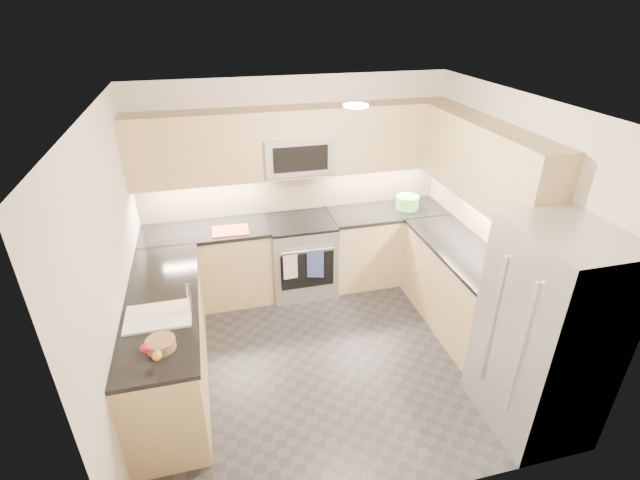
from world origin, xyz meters
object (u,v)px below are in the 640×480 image
(microwave, at_px, (297,153))
(utensil_bowl, at_px, (407,202))
(gas_range, at_px, (301,256))
(cutting_board, at_px, (231,231))
(fruit_basket, at_px, (161,344))
(refrigerator, at_px, (546,334))

(microwave, relative_size, utensil_bowl, 2.75)
(gas_range, bearing_deg, cutting_board, -173.51)
(utensil_bowl, distance_m, fruit_basket, 3.40)
(utensil_bowl, distance_m, cutting_board, 2.16)
(cutting_board, bearing_deg, microwave, 14.98)
(refrigerator, distance_m, cutting_board, 3.25)
(gas_range, relative_size, utensil_bowl, 3.29)
(cutting_board, bearing_deg, fruit_basket, -109.43)
(utensil_bowl, bearing_deg, cutting_board, -177.01)
(microwave, bearing_deg, cutting_board, -165.02)
(cutting_board, bearing_deg, refrigerator, -45.86)
(microwave, height_order, refrigerator, microwave)
(refrigerator, bearing_deg, fruit_basket, 170.13)
(gas_range, xyz_separation_m, utensil_bowl, (1.34, 0.02, 0.56))
(cutting_board, height_order, fruit_basket, fruit_basket)
(gas_range, height_order, utensil_bowl, utensil_bowl)
(fruit_basket, bearing_deg, cutting_board, 70.57)
(refrigerator, height_order, utensil_bowl, refrigerator)
(microwave, bearing_deg, fruit_basket, -125.49)
(refrigerator, distance_m, fruit_basket, 2.95)
(utensil_bowl, height_order, fruit_basket, utensil_bowl)
(gas_range, distance_m, cutting_board, 0.95)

